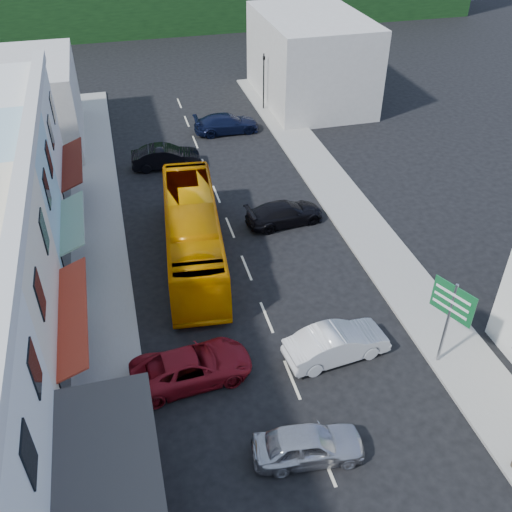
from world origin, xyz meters
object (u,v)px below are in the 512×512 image
(car_silver, at_px, (308,444))
(pedestrian_left, at_px, (79,346))
(car_white, at_px, (337,344))
(car_red, at_px, (192,366))
(direction_sign, at_px, (446,325))
(bus, at_px, (193,234))
(traffic_signal, at_px, (264,83))

(car_silver, relative_size, pedestrian_left, 2.59)
(car_white, height_order, pedestrian_left, pedestrian_left)
(car_white, bearing_deg, car_red, 80.27)
(car_white, relative_size, direction_sign, 1.01)
(car_silver, height_order, car_red, same)
(car_silver, xyz_separation_m, car_red, (-3.46, 4.80, 0.00))
(car_silver, bearing_deg, pedestrian_left, 55.66)
(bus, xyz_separation_m, direction_sign, (8.91, -10.19, 0.62))
(pedestrian_left, bearing_deg, bus, -19.35)
(car_silver, xyz_separation_m, car_white, (2.83, 4.48, 0.00))
(direction_sign, bearing_deg, car_red, 146.73)
(car_white, xyz_separation_m, pedestrian_left, (-10.76, 2.44, 0.30))
(pedestrian_left, xyz_separation_m, traffic_signal, (15.10, 25.46, 1.33))
(bus, xyz_separation_m, car_silver, (1.94, -13.20, -0.85))
(car_silver, height_order, traffic_signal, traffic_signal)
(bus, xyz_separation_m, pedestrian_left, (-5.99, -6.28, -0.55))
(car_white, relative_size, traffic_signal, 0.95)
(car_silver, relative_size, direction_sign, 1.01)
(bus, relative_size, car_silver, 2.64)
(direction_sign, xyz_separation_m, traffic_signal, (0.20, 29.36, 0.16))
(car_silver, bearing_deg, car_white, -25.56)
(car_silver, bearing_deg, bus, 15.11)
(bus, xyz_separation_m, traffic_signal, (9.11, 19.17, 0.78))
(bus, distance_m, car_silver, 13.37)
(car_silver, distance_m, pedestrian_left, 10.53)
(car_silver, distance_m, car_white, 5.30)
(pedestrian_left, distance_m, traffic_signal, 29.63)
(bus, height_order, direction_sign, direction_sign)
(car_white, distance_m, direction_sign, 4.63)
(car_white, bearing_deg, car_silver, 140.91)
(direction_sign, bearing_deg, car_white, 136.98)
(bus, relative_size, traffic_signal, 2.49)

